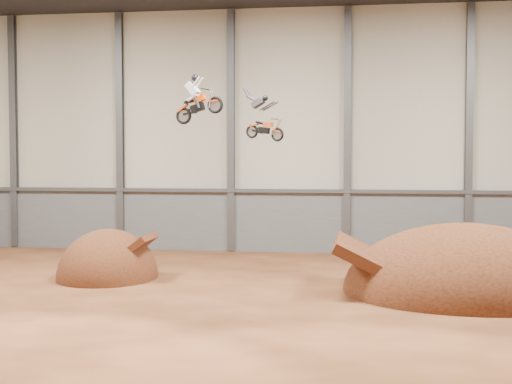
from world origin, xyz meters
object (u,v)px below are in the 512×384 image
fmx_rider_a (201,94)px  landing_ramp (465,293)px  fmx_rider_b (264,115)px  takeoff_ramp (108,278)px

fmx_rider_a → landing_ramp: bearing=8.8°
fmx_rider_a → fmx_rider_b: (2.77, -0.01, -0.93)m
landing_ramp → fmx_rider_b: (-8.40, 1.13, 7.34)m
fmx_rider_a → fmx_rider_b: bearing=14.4°
fmx_rider_b → fmx_rider_a: bearing=-156.5°
takeoff_ramp → fmx_rider_b: size_ratio=2.08×
fmx_rider_a → fmx_rider_b: size_ratio=0.94×
takeoff_ramp → fmx_rider_b: bearing=-2.0°
landing_ramp → fmx_rider_a: fmx_rider_a is taller
takeoff_ramp → landing_ramp: landing_ramp is taller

